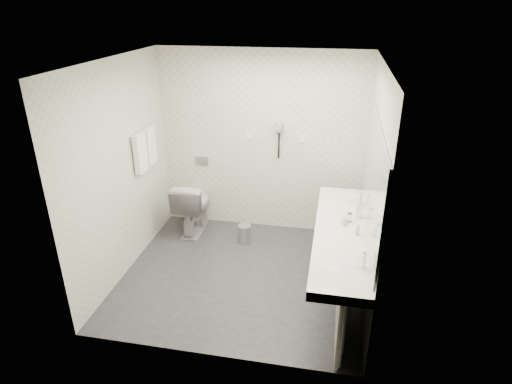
# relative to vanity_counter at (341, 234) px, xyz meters

# --- Properties ---
(floor) EXTENTS (2.80, 2.80, 0.00)m
(floor) POSITION_rel_vanity_counter_xyz_m (-1.12, 0.20, -0.80)
(floor) COLOR #2C2C32
(floor) RESTS_ON ground
(ceiling) EXTENTS (2.80, 2.80, 0.00)m
(ceiling) POSITION_rel_vanity_counter_xyz_m (-1.12, 0.20, 1.70)
(ceiling) COLOR silver
(ceiling) RESTS_ON wall_back
(wall_back) EXTENTS (2.80, 0.00, 2.80)m
(wall_back) POSITION_rel_vanity_counter_xyz_m (-1.12, 1.50, 0.45)
(wall_back) COLOR silver
(wall_back) RESTS_ON floor
(wall_front) EXTENTS (2.80, 0.00, 2.80)m
(wall_front) POSITION_rel_vanity_counter_xyz_m (-1.12, -1.10, 0.45)
(wall_front) COLOR silver
(wall_front) RESTS_ON floor
(wall_left) EXTENTS (0.00, 2.60, 2.60)m
(wall_left) POSITION_rel_vanity_counter_xyz_m (-2.52, 0.20, 0.45)
(wall_left) COLOR silver
(wall_left) RESTS_ON floor
(wall_right) EXTENTS (0.00, 2.60, 2.60)m
(wall_right) POSITION_rel_vanity_counter_xyz_m (0.27, 0.20, 0.45)
(wall_right) COLOR silver
(wall_right) RESTS_ON floor
(vanity_counter) EXTENTS (0.55, 2.20, 0.10)m
(vanity_counter) POSITION_rel_vanity_counter_xyz_m (0.00, 0.00, 0.00)
(vanity_counter) COLOR white
(vanity_counter) RESTS_ON floor
(vanity_panel) EXTENTS (0.03, 2.15, 0.75)m
(vanity_panel) POSITION_rel_vanity_counter_xyz_m (0.02, 0.00, -0.42)
(vanity_panel) COLOR gray
(vanity_panel) RESTS_ON floor
(vanity_post_near) EXTENTS (0.06, 0.06, 0.75)m
(vanity_post_near) POSITION_rel_vanity_counter_xyz_m (0.05, -1.04, -0.42)
(vanity_post_near) COLOR silver
(vanity_post_near) RESTS_ON floor
(vanity_post_far) EXTENTS (0.06, 0.06, 0.75)m
(vanity_post_far) POSITION_rel_vanity_counter_xyz_m (0.05, 1.04, -0.42)
(vanity_post_far) COLOR silver
(vanity_post_far) RESTS_ON floor
(mirror) EXTENTS (0.02, 2.20, 1.05)m
(mirror) POSITION_rel_vanity_counter_xyz_m (0.26, 0.00, 0.65)
(mirror) COLOR #B2BCC6
(mirror) RESTS_ON wall_right
(basin_near) EXTENTS (0.40, 0.31, 0.05)m
(basin_near) POSITION_rel_vanity_counter_xyz_m (0.00, -0.65, 0.04)
(basin_near) COLOR white
(basin_near) RESTS_ON vanity_counter
(basin_far) EXTENTS (0.40, 0.31, 0.05)m
(basin_far) POSITION_rel_vanity_counter_xyz_m (0.00, 0.65, 0.04)
(basin_far) COLOR white
(basin_far) RESTS_ON vanity_counter
(faucet_near) EXTENTS (0.04, 0.04, 0.15)m
(faucet_near) POSITION_rel_vanity_counter_xyz_m (0.19, -0.65, 0.12)
(faucet_near) COLOR silver
(faucet_near) RESTS_ON vanity_counter
(faucet_far) EXTENTS (0.04, 0.04, 0.15)m
(faucet_far) POSITION_rel_vanity_counter_xyz_m (0.19, 0.65, 0.12)
(faucet_far) COLOR silver
(faucet_far) RESTS_ON vanity_counter
(soap_bottle_a) EXTENTS (0.08, 0.08, 0.12)m
(soap_bottle_a) POSITION_rel_vanity_counter_xyz_m (0.03, 0.13, 0.11)
(soap_bottle_a) COLOR silver
(soap_bottle_a) RESTS_ON vanity_counter
(soap_bottle_c) EXTENTS (0.06, 0.06, 0.13)m
(soap_bottle_c) POSITION_rel_vanity_counter_xyz_m (0.16, -0.06, 0.11)
(soap_bottle_c) COLOR silver
(soap_bottle_c) RESTS_ON vanity_counter
(glass_left) EXTENTS (0.06, 0.06, 0.10)m
(glass_left) POSITION_rel_vanity_counter_xyz_m (0.08, 0.21, 0.10)
(glass_left) COLOR silver
(glass_left) RESTS_ON vanity_counter
(glass_right) EXTENTS (0.09, 0.09, 0.12)m
(glass_right) POSITION_rel_vanity_counter_xyz_m (0.19, 0.33, 0.11)
(glass_right) COLOR silver
(glass_right) RESTS_ON vanity_counter
(toilet) EXTENTS (0.44, 0.77, 0.77)m
(toilet) POSITION_rel_vanity_counter_xyz_m (-2.03, 1.16, -0.41)
(toilet) COLOR white
(toilet) RESTS_ON floor
(flush_plate) EXTENTS (0.18, 0.02, 0.12)m
(flush_plate) POSITION_rel_vanity_counter_xyz_m (-1.98, 1.49, 0.15)
(flush_plate) COLOR #B2B5BA
(flush_plate) RESTS_ON wall_back
(pedal_bin) EXTENTS (0.20, 0.20, 0.25)m
(pedal_bin) POSITION_rel_vanity_counter_xyz_m (-1.25, 0.96, -0.68)
(pedal_bin) COLOR #B2B5BA
(pedal_bin) RESTS_ON floor
(bin_lid) EXTENTS (0.18, 0.18, 0.02)m
(bin_lid) POSITION_rel_vanity_counter_xyz_m (-1.25, 0.96, -0.55)
(bin_lid) COLOR #B2B5BA
(bin_lid) RESTS_ON pedal_bin
(towel_rail) EXTENTS (0.02, 0.62, 0.02)m
(towel_rail) POSITION_rel_vanity_counter_xyz_m (-2.47, 0.75, 0.75)
(towel_rail) COLOR silver
(towel_rail) RESTS_ON wall_left
(towel_near) EXTENTS (0.07, 0.24, 0.48)m
(towel_near) POSITION_rel_vanity_counter_xyz_m (-2.46, 0.61, 0.53)
(towel_near) COLOR white
(towel_near) RESTS_ON towel_rail
(towel_far) EXTENTS (0.07, 0.24, 0.48)m
(towel_far) POSITION_rel_vanity_counter_xyz_m (-2.46, 0.89, 0.53)
(towel_far) COLOR white
(towel_far) RESTS_ON towel_rail
(dryer_cradle) EXTENTS (0.10, 0.04, 0.14)m
(dryer_cradle) POSITION_rel_vanity_counter_xyz_m (-0.88, 1.47, 0.70)
(dryer_cradle) COLOR #9B9CA1
(dryer_cradle) RESTS_ON wall_back
(dryer_barrel) EXTENTS (0.08, 0.14, 0.08)m
(dryer_barrel) POSITION_rel_vanity_counter_xyz_m (-0.88, 1.40, 0.73)
(dryer_barrel) COLOR #9B9CA1
(dryer_barrel) RESTS_ON dryer_cradle
(dryer_cord) EXTENTS (0.02, 0.02, 0.35)m
(dryer_cord) POSITION_rel_vanity_counter_xyz_m (-0.88, 1.46, 0.45)
(dryer_cord) COLOR black
(dryer_cord) RESTS_ON dryer_cradle
(switch_plate_a) EXTENTS (0.09, 0.02, 0.09)m
(switch_plate_a) POSITION_rel_vanity_counter_xyz_m (-1.27, 1.49, 0.55)
(switch_plate_a) COLOR white
(switch_plate_a) RESTS_ON wall_back
(switch_plate_b) EXTENTS (0.09, 0.02, 0.09)m
(switch_plate_b) POSITION_rel_vanity_counter_xyz_m (-0.57, 1.49, 0.55)
(switch_plate_b) COLOR white
(switch_plate_b) RESTS_ON wall_back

